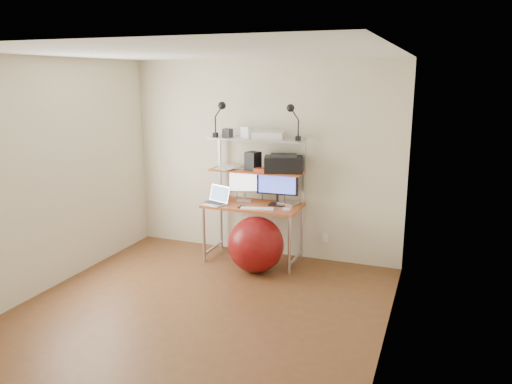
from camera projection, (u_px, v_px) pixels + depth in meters
room at (199, 188)px, 4.77m from camera, size 3.60×3.60×3.60m
computer_desk at (255, 186)px, 6.21m from camera, size 1.20×0.60×1.57m
wall_outlet at (325, 238)px, 6.32m from camera, size 0.08×0.01×0.12m
monitor_silver at (245, 182)px, 6.31m from camera, size 0.40×0.20×0.46m
monitor_black at (277, 184)px, 6.12m from camera, size 0.52×0.16×0.52m
laptop at (217, 200)px, 6.24m from camera, size 0.38×0.35×0.28m
keyboard at (257, 209)px, 5.98m from camera, size 0.42×0.21×0.01m
mouse at (286, 209)px, 5.92m from camera, size 0.09×0.07×0.02m
mac_mini at (288, 203)px, 6.17m from camera, size 0.25×0.25×0.04m
phone at (241, 207)px, 6.06m from camera, size 0.07×0.12×0.01m
printer at (283, 164)px, 6.09m from camera, size 0.53×0.44×0.22m
nas_cube at (253, 161)px, 6.20m from camera, size 0.20×0.20×0.23m
red_box at (261, 170)px, 6.09m from camera, size 0.18×0.13×0.05m
scanner at (268, 135)px, 6.09m from camera, size 0.42×0.32×0.10m
box_white at (246, 132)px, 6.16m from camera, size 0.14×0.12×0.13m
box_grey at (228, 133)px, 6.26m from camera, size 0.11×0.11×0.10m
clip_lamp_left at (221, 111)px, 6.15m from camera, size 0.18×0.10×0.44m
clip_lamp_right at (292, 114)px, 5.86m from camera, size 0.17×0.09×0.43m
exercise_ball at (256, 244)px, 5.95m from camera, size 0.67×0.67×0.67m
paper_stack at (228, 167)px, 6.36m from camera, size 0.36×0.42×0.02m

